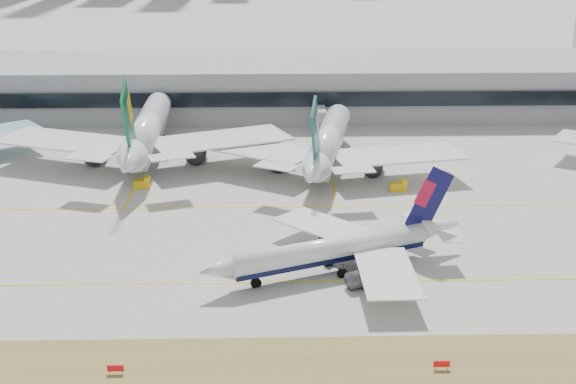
{
  "coord_description": "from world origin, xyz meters",
  "views": [
    {
      "loc": [
        -0.67,
        -123.67,
        57.66
      ],
      "look_at": [
        2.83,
        18.0,
        7.5
      ],
      "focal_mm": 50.0,
      "sensor_mm": 36.0,
      "label": 1
    }
  ],
  "objects_px": {
    "widebody_eva": "(146,133)",
    "taxiing_airliner": "(340,249)",
    "widebody_cathay": "(327,144)",
    "terminal": "(271,85)"
  },
  "relations": [
    {
      "from": "taxiing_airliner",
      "to": "widebody_cathay",
      "type": "distance_m",
      "value": 55.62
    },
    {
      "from": "taxiing_airliner",
      "to": "widebody_cathay",
      "type": "height_order",
      "value": "widebody_cathay"
    },
    {
      "from": "widebody_eva",
      "to": "widebody_cathay",
      "type": "bearing_deg",
      "value": -102.5
    },
    {
      "from": "taxiing_airliner",
      "to": "widebody_cathay",
      "type": "relative_size",
      "value": 0.73
    },
    {
      "from": "widebody_eva",
      "to": "widebody_cathay",
      "type": "height_order",
      "value": "widebody_eva"
    },
    {
      "from": "taxiing_airliner",
      "to": "widebody_eva",
      "type": "distance_m",
      "value": 76.62
    },
    {
      "from": "widebody_eva",
      "to": "taxiing_airliner",
      "type": "bearing_deg",
      "value": -148.16
    },
    {
      "from": "taxiing_airliner",
      "to": "widebody_eva",
      "type": "xyz_separation_m",
      "value": [
        -41.3,
        64.47,
        2.82
      ]
    },
    {
      "from": "taxiing_airliner",
      "to": "terminal",
      "type": "bearing_deg",
      "value": -107.34
    },
    {
      "from": "taxiing_airliner",
      "to": "widebody_cathay",
      "type": "xyz_separation_m",
      "value": [
        1.78,
        55.55,
        2.2
      ]
    }
  ]
}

